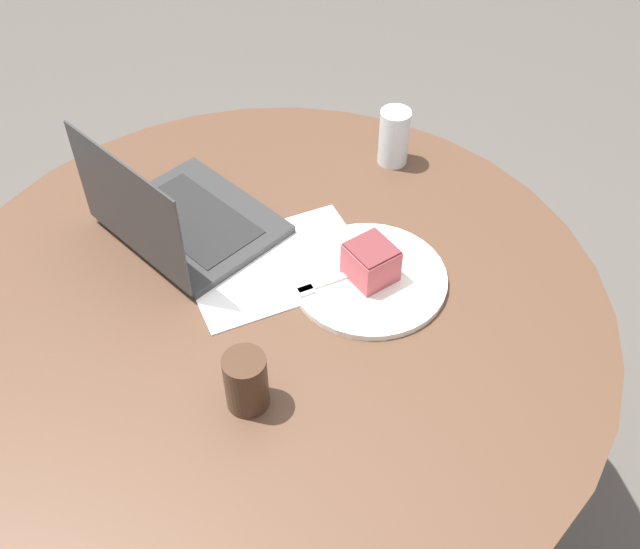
# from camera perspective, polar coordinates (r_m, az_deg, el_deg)

# --- Properties ---
(ground_plane) EXTENTS (12.00, 12.00, 0.00)m
(ground_plane) POSITION_cam_1_polar(r_m,az_deg,el_deg) (1.90, -2.68, -17.58)
(ground_plane) COLOR #4C4742
(dining_table) EXTENTS (1.15, 1.15, 0.77)m
(dining_table) POSITION_cam_1_polar(r_m,az_deg,el_deg) (1.36, -3.58, -5.74)
(dining_table) COLOR #4C3323
(dining_table) RESTS_ON ground_plane
(paper_document) EXTENTS (0.33, 0.24, 0.00)m
(paper_document) POSITION_cam_1_polar(r_m,az_deg,el_deg) (1.32, -3.31, 0.74)
(paper_document) COLOR white
(paper_document) RESTS_ON dining_table
(plate) EXTENTS (0.27, 0.27, 0.01)m
(plate) POSITION_cam_1_polar(r_m,az_deg,el_deg) (1.29, 3.77, -0.28)
(plate) COLOR silver
(plate) RESTS_ON dining_table
(cake_slice) EXTENTS (0.08, 0.08, 0.07)m
(cake_slice) POSITION_cam_1_polar(r_m,az_deg,el_deg) (1.26, 3.90, 0.97)
(cake_slice) COLOR #B74C51
(cake_slice) RESTS_ON plate
(fork) EXTENTS (0.17, 0.04, 0.00)m
(fork) POSITION_cam_1_polar(r_m,az_deg,el_deg) (1.27, 1.04, -0.39)
(fork) COLOR silver
(fork) RESTS_ON plate
(coffee_glass) EXTENTS (0.06, 0.06, 0.10)m
(coffee_glass) POSITION_cam_1_polar(r_m,az_deg,el_deg) (1.10, -5.65, -8.12)
(coffee_glass) COLOR #3D2619
(coffee_glass) RESTS_ON dining_table
(water_glass) EXTENTS (0.06, 0.06, 0.12)m
(water_glass) POSITION_cam_1_polar(r_m,az_deg,el_deg) (1.51, 5.66, 10.38)
(water_glass) COLOR silver
(water_glass) RESTS_ON dining_table
(laptop) EXTENTS (0.31, 0.35, 0.22)m
(laptop) POSITION_cam_1_polar(r_m,az_deg,el_deg) (1.37, -10.69, 4.16)
(laptop) COLOR #2D2D2D
(laptop) RESTS_ON dining_table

